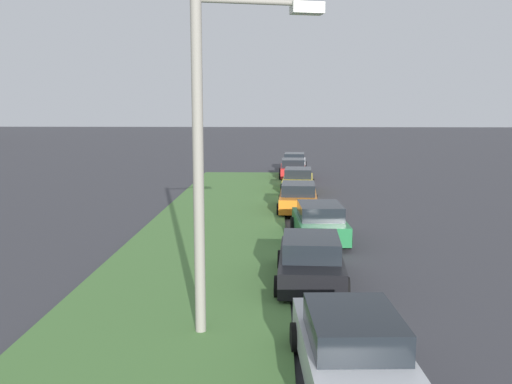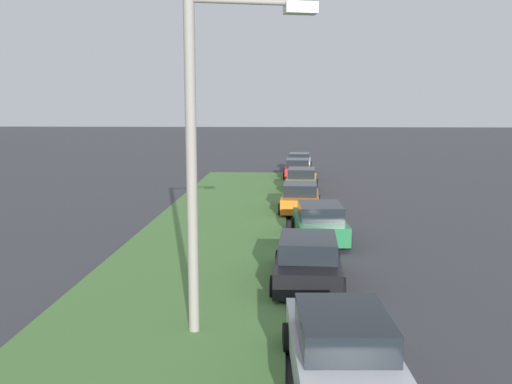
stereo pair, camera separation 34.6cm
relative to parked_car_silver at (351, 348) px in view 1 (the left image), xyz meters
The scene contains 9 objects.
grass_median 5.34m from the parked_car_silver, 49.47° to the left, with size 60.00×6.00×0.12m, color #477238.
parked_car_silver is the anchor object (origin of this frame).
parked_car_black 5.95m from the parked_car_silver, ahead, with size 4.36×2.14×1.47m.
parked_car_green 11.45m from the parked_car_silver, ahead, with size 4.39×2.19×1.47m.
parked_car_orange 17.41m from the parked_car_silver, ahead, with size 4.37×2.15×1.47m.
parked_car_yellow 24.19m from the parked_car_silver, ahead, with size 4.40×2.21×1.47m.
parked_car_red 30.53m from the parked_car_silver, ahead, with size 4.32×2.06×1.47m.
parked_car_white 35.85m from the parked_car_silver, ahead, with size 4.39×2.20×1.47m.
streetlight 5.10m from the parked_car_silver, 51.32° to the left, with size 0.93×2.84×7.50m.
Camera 1 is at (-3.18, 4.82, 5.11)m, focal length 38.79 mm.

